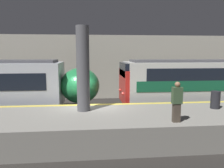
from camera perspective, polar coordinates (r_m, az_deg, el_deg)
ground_plane at (r=11.94m, az=-5.43°, el=-10.61°), size 120.00×120.00×0.00m
platform at (r=9.91m, az=-5.44°, el=-11.09°), size 40.00×3.90×1.15m
station_rear_barrier at (r=18.26m, az=-5.62°, el=4.37°), size 50.00×0.15×5.28m
support_pillar_near at (r=10.10m, az=-7.58°, el=3.89°), size 0.60×0.60×3.90m
person_waiting at (r=8.83m, az=16.58°, el=-4.30°), size 0.38×0.24×1.59m
trash_bin at (r=11.74m, az=25.39°, el=-3.75°), size 0.44×0.44×0.85m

